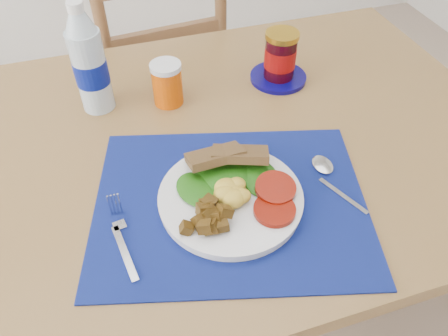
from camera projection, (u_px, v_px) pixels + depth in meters
name	position (u px, v px, depth m)	size (l,w,h in m)	color
table	(198.00, 169.00, 0.99)	(1.40, 0.90, 0.75)	brown
chair_far	(160.00, 59.00, 1.50)	(0.46, 0.44, 1.14)	brown
placemat	(230.00, 202.00, 0.81)	(0.50, 0.39, 0.00)	black
breakfast_plate	(229.00, 197.00, 0.80)	(0.26, 0.26, 0.06)	silver
fork	(121.00, 235.00, 0.76)	(0.03, 0.17, 0.00)	#B2B5BA
spoon	(329.00, 175.00, 0.86)	(0.05, 0.17, 0.00)	#B2B5BA
water_bottle	(90.00, 65.00, 0.94)	(0.07, 0.07, 0.25)	#ADBFCC
juice_glass	(167.00, 85.00, 1.00)	(0.07, 0.07, 0.10)	#CF4D05
jam_on_saucer	(280.00, 60.00, 1.06)	(0.14, 0.14, 0.13)	#080556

